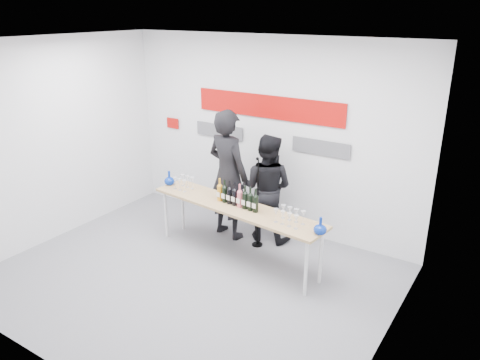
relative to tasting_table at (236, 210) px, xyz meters
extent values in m
plane|color=slate|center=(-0.21, -0.78, -0.74)|extent=(5.00, 5.00, 0.00)
cube|color=silver|center=(-0.21, 1.22, 0.76)|extent=(5.00, 0.04, 3.00)
cube|color=#A90A07|center=(-0.21, 1.19, 1.21)|extent=(2.50, 0.02, 0.35)
cube|color=#59595E|center=(-1.11, 1.19, 0.71)|extent=(0.90, 0.02, 0.22)
cube|color=#59595E|center=(0.69, 1.19, 0.71)|extent=(0.90, 0.02, 0.22)
cube|color=#A90A07|center=(-2.11, 1.19, 0.71)|extent=(0.25, 0.02, 0.18)
cube|color=tan|center=(0.00, 0.00, 0.04)|extent=(2.72, 0.83, 0.04)
cylinder|color=silver|center=(-1.26, -0.04, -0.36)|extent=(0.04, 0.04, 0.77)
cylinder|color=silver|center=(1.22, -0.31, -0.36)|extent=(0.04, 0.04, 0.77)
cylinder|color=silver|center=(-1.22, 0.31, -0.36)|extent=(0.04, 0.04, 0.77)
cylinder|color=silver|center=(1.26, 0.04, -0.36)|extent=(0.04, 0.04, 0.77)
imported|color=black|center=(-0.51, 0.55, 0.25)|extent=(0.80, 0.59, 1.99)
imported|color=black|center=(0.04, 0.77, 0.08)|extent=(0.87, 0.72, 1.65)
cylinder|color=black|center=(0.06, 0.48, -0.73)|extent=(0.16, 0.16, 0.02)
cylinder|color=black|center=(0.06, 0.48, -0.07)|extent=(0.02, 0.02, 1.35)
sphere|color=black|center=(0.06, 0.46, 0.63)|extent=(0.05, 0.05, 0.05)
camera|label=1|loc=(3.24, -4.90, 2.61)|focal=35.00mm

